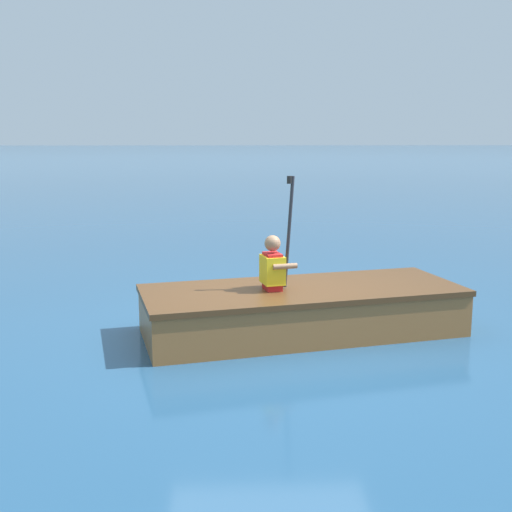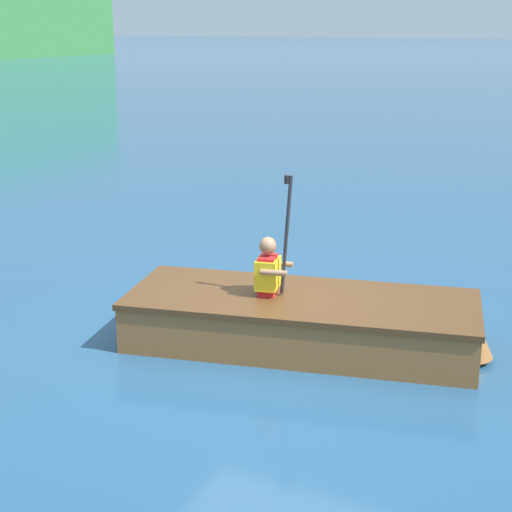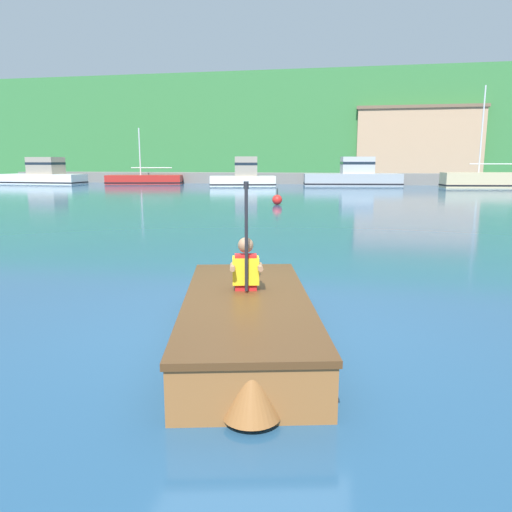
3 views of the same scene
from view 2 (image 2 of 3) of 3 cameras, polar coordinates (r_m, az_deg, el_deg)
name	(u,v)px [view 2 (image 2 of 3)]	position (r m, az deg, el deg)	size (l,w,h in m)	color
ground_plane	(269,342)	(7.93, 0.99, -6.27)	(300.00, 300.00, 0.00)	navy
rowboat_foreground	(307,318)	(7.77, 3.70, -4.55)	(2.06, 3.66, 0.51)	#935B2D
person_paddler	(269,269)	(7.68, 0.96, -0.92)	(0.41, 0.39, 1.20)	red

